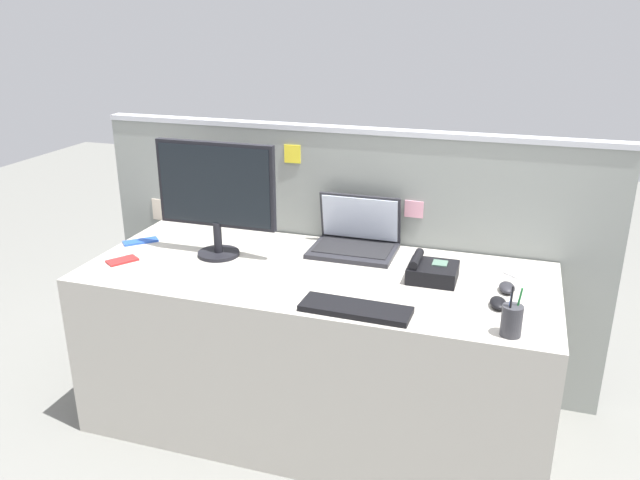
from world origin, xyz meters
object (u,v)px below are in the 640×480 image
(desktop_monitor, at_px, (216,191))
(desk_phone, at_px, (431,271))
(cell_phone_white_slab, at_px, (521,272))
(computer_mouse_right_hand, at_px, (498,303))
(computer_mouse_left_hand, at_px, (507,288))
(laptop, at_px, (356,238))
(cell_phone_red_case, at_px, (122,260))
(pen_cup, at_px, (512,320))
(keyboard_main, at_px, (356,309))
(cell_phone_blue_case, at_px, (141,241))

(desktop_monitor, bearing_deg, desk_phone, 0.67)
(cell_phone_white_slab, bearing_deg, computer_mouse_right_hand, -61.51)
(desk_phone, relative_size, computer_mouse_left_hand, 1.93)
(cell_phone_white_slab, bearing_deg, desktop_monitor, -131.21)
(laptop, height_order, cell_phone_red_case, laptop)
(laptop, relative_size, pen_cup, 2.07)
(desktop_monitor, relative_size, computer_mouse_right_hand, 5.34)
(desk_phone, height_order, keyboard_main, desk_phone)
(computer_mouse_left_hand, xyz_separation_m, pen_cup, (0.02, -0.36, 0.04))
(desktop_monitor, xyz_separation_m, keyboard_main, (0.71, -0.36, -0.28))
(computer_mouse_left_hand, bearing_deg, desktop_monitor, 173.48)
(computer_mouse_left_hand, xyz_separation_m, cell_phone_red_case, (-1.59, -0.19, -0.01))
(keyboard_main, distance_m, cell_phone_white_slab, 0.78)
(desk_phone, distance_m, cell_phone_blue_case, 1.35)
(desktop_monitor, xyz_separation_m, cell_phone_blue_case, (-0.42, 0.03, -0.29))
(desk_phone, bearing_deg, cell_phone_blue_case, 179.21)
(cell_phone_blue_case, bearing_deg, pen_cup, 32.44)
(pen_cup, bearing_deg, desktop_monitor, 163.53)
(desktop_monitor, xyz_separation_m, pen_cup, (1.25, -0.37, -0.24))
(cell_phone_red_case, bearing_deg, computer_mouse_right_hand, 35.03)
(desktop_monitor, height_order, desk_phone, desktop_monitor)
(cell_phone_white_slab, xyz_separation_m, cell_phone_blue_case, (-1.69, -0.16, 0.00))
(laptop, bearing_deg, cell_phone_red_case, -154.17)
(laptop, bearing_deg, cell_phone_white_slab, -4.55)
(computer_mouse_left_hand, height_order, pen_cup, pen_cup)
(computer_mouse_right_hand, height_order, cell_phone_red_case, computer_mouse_right_hand)
(desktop_monitor, relative_size, cell_phone_white_slab, 4.20)
(cell_phone_blue_case, bearing_deg, keyboard_main, 26.97)
(desk_phone, xyz_separation_m, keyboard_main, (-0.21, -0.37, -0.03))
(cell_phone_red_case, bearing_deg, desk_phone, 42.94)
(computer_mouse_right_hand, distance_m, cell_phone_red_case, 1.56)
(computer_mouse_left_hand, relative_size, pen_cup, 0.56)
(keyboard_main, height_order, cell_phone_blue_case, keyboard_main)
(computer_mouse_right_hand, bearing_deg, pen_cup, -85.47)
(pen_cup, xyz_separation_m, cell_phone_red_case, (-1.61, 0.17, -0.05))
(computer_mouse_right_hand, xyz_separation_m, cell_phone_white_slab, (0.07, 0.35, -0.01))
(keyboard_main, height_order, cell_phone_white_slab, keyboard_main)
(pen_cup, bearing_deg, keyboard_main, 178.91)
(laptop, distance_m, computer_mouse_left_hand, 0.72)
(pen_cup, xyz_separation_m, cell_phone_white_slab, (0.02, 0.56, -0.05))
(cell_phone_red_case, distance_m, cell_phone_white_slab, 1.68)
(computer_mouse_right_hand, height_order, cell_phone_white_slab, computer_mouse_right_hand)
(desk_phone, relative_size, cell_phone_red_case, 1.54)
(desk_phone, distance_m, keyboard_main, 0.43)
(keyboard_main, height_order, cell_phone_red_case, keyboard_main)
(desk_phone, distance_m, pen_cup, 0.50)
(computer_mouse_left_hand, relative_size, cell_phone_white_slab, 0.79)
(keyboard_main, bearing_deg, laptop, 106.56)
(keyboard_main, height_order, computer_mouse_right_hand, computer_mouse_right_hand)
(laptop, relative_size, desk_phone, 1.93)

